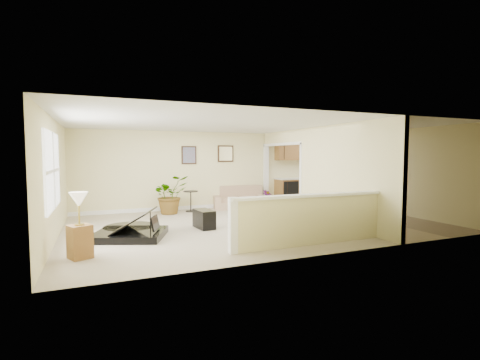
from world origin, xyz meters
name	(u,v)px	position (x,y,z in m)	size (l,w,h in m)	color
floor	(255,224)	(0.00, 0.00, 0.00)	(9.00, 9.00, 0.00)	#B1A68A
back_wall	(217,170)	(0.00, 3.00, 1.25)	(9.00, 0.04, 2.50)	beige
front_wall	(328,184)	(0.00, -3.00, 1.25)	(9.00, 0.04, 2.50)	beige
left_wall	(54,179)	(-4.50, 0.00, 1.25)	(0.04, 6.00, 2.50)	beige
right_wall	(390,172)	(4.50, 0.00, 1.25)	(0.04, 6.00, 2.50)	beige
ceiling	(255,125)	(0.00, 0.00, 2.50)	(9.00, 6.00, 0.04)	silver
kitchen_vinyl	(353,215)	(3.15, 0.00, 0.00)	(2.70, 6.00, 0.01)	tan
interior_partition	(310,174)	(1.80, 0.25, 1.22)	(0.18, 5.99, 2.50)	beige
pony_half_wall	(308,218)	(0.08, -2.30, 0.52)	(3.42, 0.22, 1.00)	beige
left_window	(52,171)	(-4.49, -0.50, 1.45)	(0.05, 2.15, 1.45)	white
wall_art_left	(189,155)	(-0.95, 2.97, 1.75)	(0.48, 0.04, 0.58)	#342112
wall_mirror	(226,154)	(0.30, 2.97, 1.80)	(0.55, 0.04, 0.55)	#342112
kitchen_cabinets	(303,180)	(3.19, 2.73, 0.87)	(2.36, 0.65, 2.33)	olive
piano	(127,211)	(-3.12, -0.25, 0.55)	(1.97, 1.94, 1.32)	black
piano_bench	(204,219)	(-1.36, -0.03, 0.22)	(0.34, 0.66, 0.44)	black
loveseat	(238,197)	(0.64, 2.66, 0.36)	(1.89, 1.33, 0.96)	tan
accent_table	(191,198)	(-1.02, 2.52, 0.41)	(0.44, 0.44, 0.64)	black
palm_plant	(170,195)	(-1.69, 2.36, 0.56)	(1.24, 1.15, 1.14)	black
small_plant	(267,201)	(1.37, 2.04, 0.26)	(0.46, 0.46, 0.62)	black
lamp_stand	(80,230)	(-3.99, -1.58, 0.48)	(0.44, 0.44, 1.12)	olive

